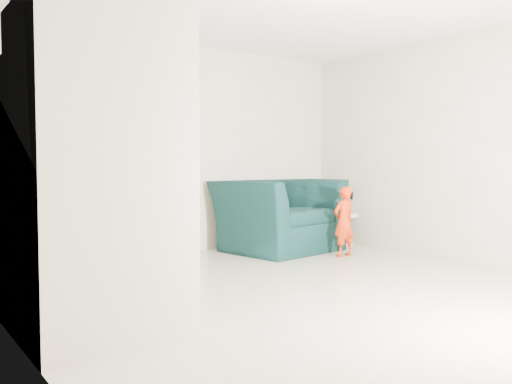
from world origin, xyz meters
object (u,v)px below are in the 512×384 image
toddler (344,221)px  side_table (342,223)px  armchair (278,215)px  staircase (73,191)px

toddler → side_table: size_ratio=1.95×
armchair → side_table: armchair is taller
toddler → staircase: 3.66m
toddler → side_table: 1.02m
staircase → armchair: bearing=26.5°
armchair → toddler: armchair is taller
armchair → toddler: 0.93m
toddler → side_table: toddler is taller
toddler → armchair: bearing=-67.4°
side_table → staircase: bearing=-160.9°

